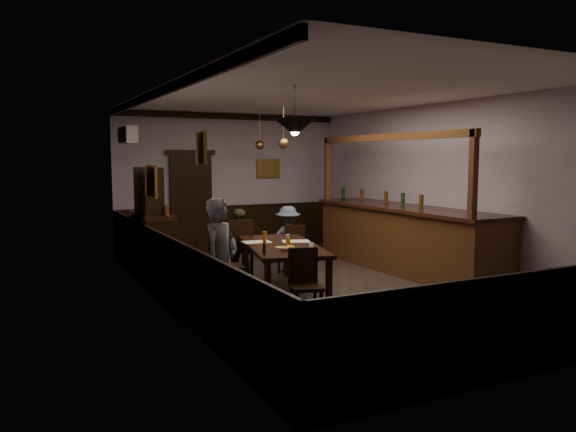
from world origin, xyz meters
TOP-DOWN VIEW (x-y plane):
  - room at (0.00, 0.00)m, footprint 5.01×8.01m
  - dining_table at (-0.73, -0.07)m, footprint 1.49×2.37m
  - chair_far_left at (-0.87, 1.26)m, footprint 0.51×0.51m
  - chair_far_right at (0.02, 1.06)m, footprint 0.40×0.40m
  - chair_near at (-1.04, -1.36)m, footprint 0.47×0.47m
  - chair_side at (-1.69, -0.06)m, footprint 0.49×0.49m
  - person_standing at (-2.05, -1.04)m, footprint 0.68×0.64m
  - person_seated_left at (-0.80, 1.54)m, footprint 0.65×0.56m
  - person_seated_right at (0.07, 1.33)m, footprint 0.86×0.64m
  - newspaper_left at (-0.99, 0.30)m, footprint 0.45×0.34m
  - newspaper_right at (-0.41, 0.09)m, footprint 0.50×0.42m
  - napkin at (-0.86, -0.30)m, footprint 0.18×0.18m
  - saucer at (-0.60, -0.72)m, footprint 0.15×0.15m
  - coffee_cup at (-0.55, -0.65)m, footprint 0.10×0.10m
  - pastry_plate at (-0.88, -0.57)m, footprint 0.22×0.22m
  - pastry_ring_a at (-0.96, -0.62)m, footprint 0.13×0.13m
  - pastry_ring_b at (-0.84, -0.54)m, footprint 0.13×0.13m
  - soda_can at (-0.70, -0.22)m, footprint 0.07×0.07m
  - beer_glass at (-0.97, 0.03)m, footprint 0.06×0.06m
  - water_glass at (-0.64, -0.07)m, footprint 0.06×0.06m
  - pepper_mill at (-1.30, -0.68)m, footprint 0.04×0.04m
  - sideboard at (-2.21, 1.93)m, footprint 0.51×1.42m
  - bar_counter at (1.99, 0.47)m, footprint 1.02×4.38m
  - door_back at (-0.90, 3.95)m, footprint 0.90×0.06m
  - ac_unit at (-2.38, 2.90)m, footprint 0.20×0.85m
  - picture_left_small at (-2.46, -1.60)m, footprint 0.04×0.28m
  - picture_left_large at (-2.46, 0.80)m, footprint 0.04×0.62m
  - picture_back at (0.90, 3.96)m, footprint 0.55×0.04m
  - pendant_iron at (-0.92, -0.85)m, footprint 0.56×0.56m
  - pendant_brass_mid at (0.10, 1.57)m, footprint 0.20×0.20m
  - pendant_brass_far at (0.30, 3.07)m, footprint 0.20×0.20m

SIDE VIEW (x-z plane):
  - chair_far_right at x=0.02m, z-range 0.04..0.93m
  - chair_near at x=-1.04m, z-range 0.04..0.94m
  - chair_far_left at x=-0.87m, z-range 0.05..1.05m
  - chair_side at x=-1.69m, z-range 0.05..1.07m
  - person_seated_left at x=-0.80m, z-range 0.00..1.15m
  - person_seated_right at x=0.07m, z-range 0.00..1.18m
  - bar_counter at x=1.99m, z-range -0.61..1.85m
  - dining_table at x=-0.73m, z-range 0.31..1.06m
  - napkin at x=-0.86m, z-range 0.75..0.75m
  - newspaper_left at x=-0.99m, z-range 0.75..0.76m
  - newspaper_right at x=-0.41m, z-range 0.75..0.76m
  - sideboard at x=-2.21m, z-range -0.19..1.69m
  - saucer at x=-0.60m, z-range 0.75..0.76m
  - pastry_plate at x=-0.88m, z-range 0.75..0.76m
  - person_standing at x=-2.05m, z-range 0.00..1.55m
  - pastry_ring_a at x=-0.96m, z-range 0.77..0.81m
  - pastry_ring_b at x=-0.84m, z-range 0.77..0.81m
  - coffee_cup at x=-0.55m, z-range 0.76..0.84m
  - soda_can at x=-0.70m, z-range 0.75..0.87m
  - pepper_mill at x=-1.30m, z-range 0.75..0.89m
  - water_glass at x=-0.64m, z-range 0.75..0.90m
  - beer_glass at x=-0.97m, z-range 0.75..0.95m
  - door_back at x=-0.90m, z-range 0.00..2.10m
  - room at x=0.00m, z-range -0.01..3.01m
  - picture_left_large at x=-2.46m, z-range 1.46..1.94m
  - picture_back at x=0.90m, z-range 1.59..2.01m
  - picture_left_small at x=-2.46m, z-range 1.97..2.33m
  - pendant_brass_mid at x=0.10m, z-range 1.89..2.70m
  - pendant_brass_far at x=0.30m, z-range 1.89..2.70m
  - pendant_iron at x=-0.92m, z-range 2.11..2.78m
  - ac_unit at x=-2.38m, z-range 2.30..2.60m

